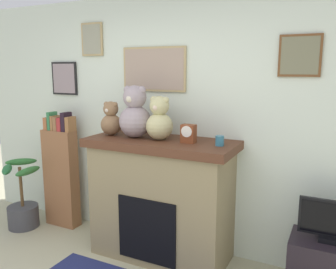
{
  "coord_description": "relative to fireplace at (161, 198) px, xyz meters",
  "views": [
    {
      "loc": [
        1.58,
        -1.25,
        1.86
      ],
      "look_at": [
        0.14,
        1.64,
        1.25
      ],
      "focal_mm": 37.27,
      "sensor_mm": 36.0,
      "label": 1
    }
  ],
  "objects": [
    {
      "name": "back_wall",
      "position": [
        -0.07,
        0.36,
        0.7
      ],
      "size": [
        5.2,
        0.15,
        2.6
      ],
      "color": "silver",
      "rests_on": "ground_plane"
    },
    {
      "name": "teddy_bear_grey",
      "position": [
        -0.01,
        -0.02,
        0.78
      ],
      "size": [
        0.26,
        0.26,
        0.42
      ],
      "color": "#BFB881",
      "rests_on": "fireplace"
    },
    {
      "name": "fireplace",
      "position": [
        0.0,
        0.0,
        0.0
      ],
      "size": [
        1.45,
        0.65,
        1.2
      ],
      "color": "#8B7B55",
      "rests_on": "ground_plane"
    },
    {
      "name": "bookshelf",
      "position": [
        -1.39,
        0.1,
        0.04
      ],
      "size": [
        0.42,
        0.16,
        1.38
      ],
      "color": "brown",
      "rests_on": "ground_plane"
    },
    {
      "name": "mantel_clock",
      "position": [
        0.29,
        -0.02,
        0.68
      ],
      "size": [
        0.13,
        0.1,
        0.17
      ],
      "color": "brown",
      "rests_on": "fireplace"
    },
    {
      "name": "candle_jar",
      "position": [
        0.59,
        -0.02,
        0.64
      ],
      "size": [
        0.08,
        0.08,
        0.09
      ],
      "primitive_type": "cylinder",
      "color": "teal",
      "rests_on": "fireplace"
    },
    {
      "name": "teddy_bear_cream",
      "position": [
        -0.28,
        -0.02,
        0.82
      ],
      "size": [
        0.32,
        0.32,
        0.51
      ],
      "color": "gray",
      "rests_on": "fireplace"
    },
    {
      "name": "teddy_bear_tan",
      "position": [
        -0.56,
        -0.02,
        0.75
      ],
      "size": [
        0.21,
        0.21,
        0.34
      ],
      "color": "olive",
      "rests_on": "fireplace"
    },
    {
      "name": "potted_plant",
      "position": [
        -1.78,
        -0.16,
        -0.34
      ],
      "size": [
        0.49,
        0.56,
        0.79
      ],
      "color": "#3F3F44",
      "rests_on": "ground_plane"
    },
    {
      "name": "television",
      "position": [
        1.54,
        -0.0,
        0.06
      ],
      "size": [
        0.53,
        0.14,
        0.34
      ],
      "color": "black",
      "rests_on": "tv_stand"
    }
  ]
}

